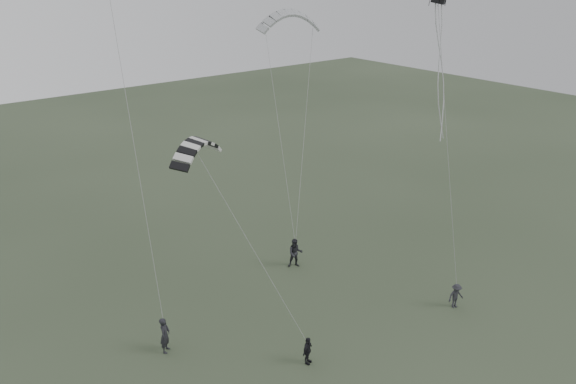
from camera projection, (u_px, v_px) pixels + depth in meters
ground at (338, 353)px, 28.74m from camera, size 140.00×140.00×0.00m
flyer_left at (165, 335)px, 28.51m from camera, size 0.84×0.84×1.97m
flyer_right at (295, 253)px, 36.58m from camera, size 1.21×1.15×1.98m
flyer_center at (308, 351)px, 27.72m from camera, size 0.95×0.69×1.50m
flyer_far at (456, 296)px, 32.28m from camera, size 1.09×0.80×1.52m
kite_pale_large at (289, 13)px, 37.21m from camera, size 4.58×2.64×1.97m
kite_striped at (196, 142)px, 24.33m from camera, size 3.32×2.53×1.39m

